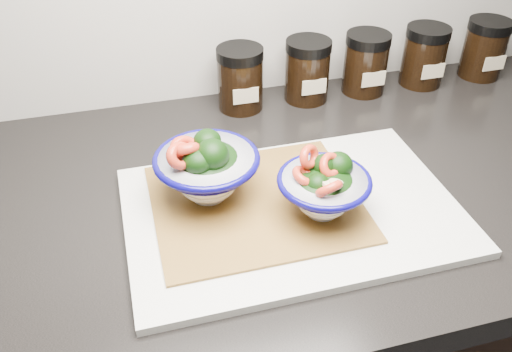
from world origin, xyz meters
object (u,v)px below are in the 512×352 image
object	(u,v)px
cutting_board	(292,211)
spice_jar_a	(240,79)
spice_jar_c	(366,63)
spice_jar_d	(424,56)
bowl_right	(324,188)
spice_jar_e	(484,48)
spice_jar_b	(307,70)
bowl_left	(206,169)

from	to	relation	value
cutting_board	spice_jar_a	distance (m)	0.31
spice_jar_c	spice_jar_d	world-z (taller)	same
cutting_board	spice_jar_a	size ratio (longest dim) A/B	3.98
spice_jar_a	bowl_right	bearing A→B (deg)	-84.64
spice_jar_c	spice_jar_e	size ratio (longest dim) A/B	1.00
spice_jar_e	spice_jar_b	bearing A→B (deg)	180.00
bowl_left	bowl_right	world-z (taller)	bowl_left
spice_jar_a	bowl_left	bearing A→B (deg)	-113.39
bowl_left	bowl_right	distance (m)	0.16
spice_jar_d	cutting_board	bearing A→B (deg)	-139.85
bowl_left	spice_jar_b	distance (m)	0.35
bowl_right	bowl_left	bearing A→B (deg)	152.68
spice_jar_c	spice_jar_a	bearing A→B (deg)	180.00
bowl_left	cutting_board	bearing A→B (deg)	-25.81
spice_jar_b	spice_jar_d	bearing A→B (deg)	0.00
spice_jar_b	spice_jar_d	distance (m)	0.24
spice_jar_b	spice_jar_e	bearing A→B (deg)	0.00
spice_jar_d	spice_jar_e	world-z (taller)	same
spice_jar_a	spice_jar_b	world-z (taller)	same
bowl_left	spice_jar_d	size ratio (longest dim) A/B	1.28
cutting_board	spice_jar_e	size ratio (longest dim) A/B	3.98
spice_jar_b	spice_jar_e	distance (m)	0.37
spice_jar_b	spice_jar_c	distance (m)	0.11
spice_jar_a	spice_jar_c	bearing A→B (deg)	0.00
spice_jar_c	cutting_board	bearing A→B (deg)	-128.40
bowl_left	spice_jar_b	xyz separation A→B (m)	(0.24, 0.26, -0.00)
bowl_left	spice_jar_c	distance (m)	0.43
spice_jar_e	cutting_board	bearing A→B (deg)	-148.17
cutting_board	spice_jar_e	world-z (taller)	spice_jar_e
spice_jar_d	bowl_right	bearing A→B (deg)	-135.02
bowl_right	spice_jar_e	bearing A→B (deg)	35.57
bowl_right	spice_jar_d	bearing A→B (deg)	44.98
bowl_right	spice_jar_e	xyz separation A→B (m)	(0.46, 0.33, 0.00)
spice_jar_d	bowl_left	bearing A→B (deg)	-151.47
spice_jar_b	bowl_left	bearing A→B (deg)	-132.62
spice_jar_c	spice_jar_d	bearing A→B (deg)	0.00
spice_jar_a	spice_jar_e	size ratio (longest dim) A/B	1.00
cutting_board	spice_jar_c	bearing A→B (deg)	51.60
bowl_right	spice_jar_c	distance (m)	0.39
bowl_right	spice_jar_a	distance (m)	0.33
spice_jar_a	spice_jar_c	size ratio (longest dim) A/B	1.00
bowl_right	spice_jar_d	size ratio (longest dim) A/B	1.10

